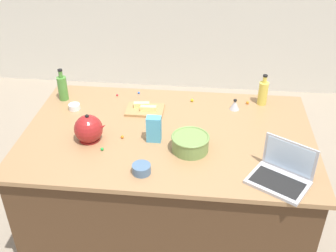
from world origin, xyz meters
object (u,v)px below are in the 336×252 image
(laptop, at_px, (282,174))
(butter_stick_right, at_px, (142,105))
(bottle_oil, at_px, (263,92))
(ramekin_medium, at_px, (74,107))
(kitchen_timer, at_px, (235,105))
(kettle, at_px, (89,129))
(cutting_board, at_px, (145,110))
(candy_bag, at_px, (154,129))
(ramekin_small, at_px, (141,169))
(bottle_olive, at_px, (63,87))
(butter_stick_left, at_px, (148,108))
(mixing_bowl_large, at_px, (190,143))

(laptop, distance_m, butter_stick_right, 1.12)
(bottle_oil, relative_size, ramekin_medium, 2.88)
(kitchen_timer, bearing_deg, kettle, -152.37)
(cutting_board, bearing_deg, bottle_oil, 13.19)
(bottle_oil, distance_m, candy_bag, 0.90)
(ramekin_small, bearing_deg, kitchen_timer, 54.88)
(kettle, bearing_deg, kitchen_timer, 27.63)
(bottle_oil, relative_size, bottle_olive, 0.95)
(butter_stick_left, height_order, butter_stick_right, same)
(butter_stick_left, bearing_deg, bottle_olive, 168.69)
(bottle_olive, xyz_separation_m, candy_bag, (0.74, -0.46, -0.01))
(kettle, distance_m, ramekin_small, 0.48)
(cutting_board, distance_m, butter_stick_right, 0.04)
(ramekin_small, height_order, ramekin_medium, ramekin_small)
(kettle, bearing_deg, laptop, -13.35)
(mixing_bowl_large, height_order, kettle, kettle)
(bottle_oil, height_order, bottle_olive, bottle_olive)
(laptop, xyz_separation_m, cutting_board, (-0.86, 0.66, -0.04))
(cutting_board, height_order, ramekin_medium, ramekin_medium)
(cutting_board, distance_m, butter_stick_left, 0.04)
(ramekin_medium, height_order, kitchen_timer, kitchen_timer)
(laptop, relative_size, ramekin_medium, 4.75)
(laptop, relative_size, mixing_bowl_large, 1.63)
(candy_bag, bearing_deg, mixing_bowl_large, -18.79)
(butter_stick_left, relative_size, ramekin_small, 1.03)
(laptop, height_order, kitchen_timer, laptop)
(ramekin_medium, height_order, candy_bag, candy_bag)
(laptop, xyz_separation_m, mixing_bowl_large, (-0.52, 0.23, 0.01))
(mixing_bowl_large, relative_size, kettle, 1.09)
(ramekin_small, relative_size, ramekin_medium, 1.33)
(mixing_bowl_large, bearing_deg, kettle, 176.21)
(mixing_bowl_large, bearing_deg, cutting_board, 128.64)
(butter_stick_left, distance_m, butter_stick_right, 0.07)
(butter_stick_right, xyz_separation_m, kitchen_timer, (0.66, 0.07, -0.00))
(bottle_oil, xyz_separation_m, bottle_olive, (-1.45, -0.09, 0.00))
(kitchen_timer, bearing_deg, laptop, -73.01)
(butter_stick_right, bearing_deg, cutting_board, -38.93)
(cutting_board, bearing_deg, ramekin_medium, -176.81)
(cutting_board, bearing_deg, bottle_olive, 170.20)
(bottle_oil, height_order, ramekin_small, bottle_oil)
(kitchen_timer, relative_size, candy_bag, 0.45)
(laptop, bearing_deg, candy_bag, 157.45)
(butter_stick_right, bearing_deg, candy_bag, -69.48)
(ramekin_small, xyz_separation_m, candy_bag, (0.03, 0.33, 0.06))
(butter_stick_right, bearing_deg, butter_stick_left, -39.16)
(bottle_olive, bearing_deg, laptop, -27.45)
(mixing_bowl_large, bearing_deg, ramekin_small, -136.30)
(butter_stick_right, height_order, kitchen_timer, kitchen_timer)
(cutting_board, height_order, butter_stick_right, butter_stick_right)
(butter_stick_left, relative_size, ramekin_medium, 1.37)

